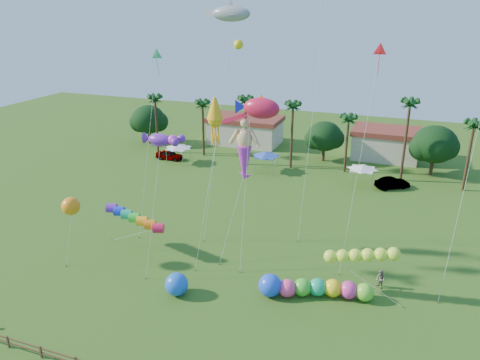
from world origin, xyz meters
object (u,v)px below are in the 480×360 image
(caterpillar_inflatable, at_px, (311,288))
(blue_ball, at_px, (177,284))
(car_b, at_px, (392,183))
(spectator_b, at_px, (380,279))
(car_a, at_px, (169,155))

(caterpillar_inflatable, relative_size, blue_ball, 4.83)
(car_b, xyz_separation_m, spectator_b, (0.55, -25.09, 0.12))
(car_a, bearing_deg, caterpillar_inflatable, -135.53)
(spectator_b, xyz_separation_m, blue_ball, (-16.27, -7.12, 0.13))
(spectator_b, relative_size, blue_ball, 0.87)
(car_b, height_order, spectator_b, spectator_b)
(car_b, distance_m, spectator_b, 25.10)
(caterpillar_inflatable, distance_m, blue_ball, 11.49)
(car_a, distance_m, spectator_b, 43.21)
(caterpillar_inflatable, bearing_deg, spectator_b, 15.55)
(car_a, bearing_deg, car_b, -91.79)
(car_b, xyz_separation_m, caterpillar_inflatable, (-4.86, -28.47, 0.08))
(blue_ball, bearing_deg, car_a, 119.54)
(caterpillar_inflatable, xyz_separation_m, blue_ball, (-10.86, -3.75, 0.17))
(car_a, distance_m, car_b, 34.26)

